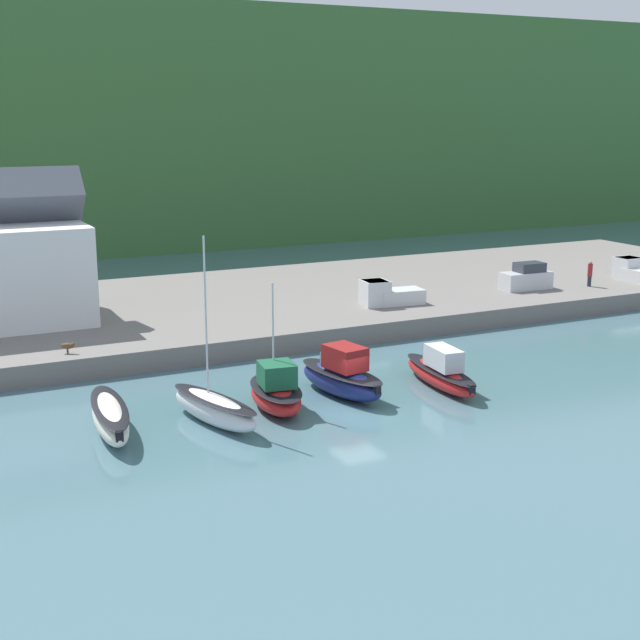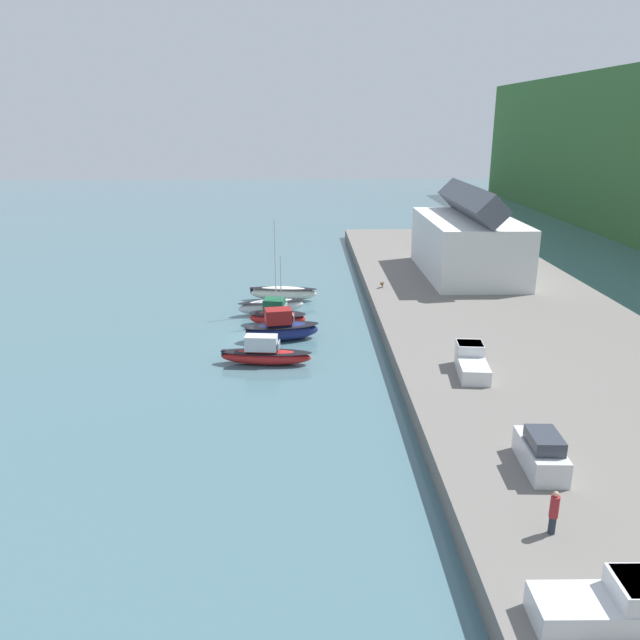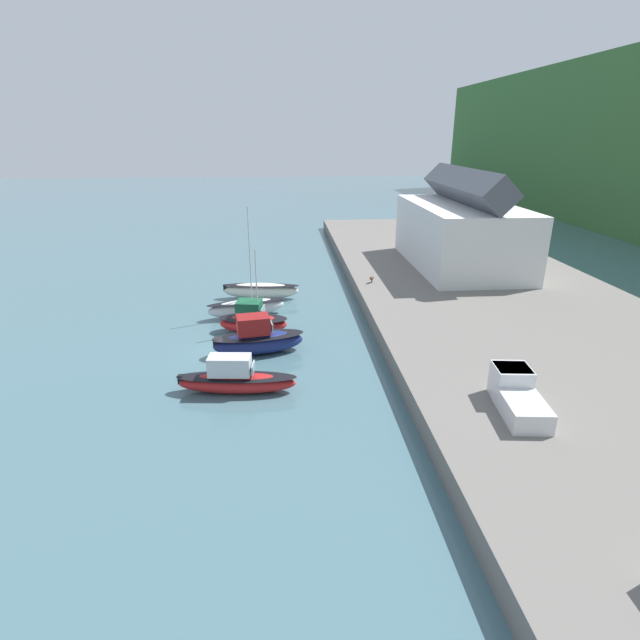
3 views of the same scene
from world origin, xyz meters
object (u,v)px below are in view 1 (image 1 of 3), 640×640
Objects in this scene: moored_boat_2 at (276,392)px; parked_car_0 at (526,278)px; moored_boat_0 at (110,417)px; moored_boat_1 at (214,408)px; moored_boat_3 at (342,377)px; moored_boat_4 at (441,373)px; pickup_truck_1 at (636,271)px; person_on_quay at (590,273)px; pickup_truck_0 at (387,294)px; dog_on_quay at (68,346)px.

moored_boat_2 is 1.59× the size of parked_car_0.
moored_boat_0 is 5.16m from moored_boat_1.
moored_boat_3 is at bearing -5.62° from moored_boat_1.
moored_boat_3 is 0.92× the size of moored_boat_4.
person_on_quay reaches higher than pickup_truck_1.
moored_boat_2 reaches higher than pickup_truck_1.
moored_boat_1 is at bearing 134.95° from pickup_truck_0.
moored_boat_2 is 21.46m from pickup_truck_0.
moored_boat_2 reaches higher than pickup_truck_0.
moored_boat_1 is at bearing 52.49° from dog_on_quay.
pickup_truck_1 reaches higher than dog_on_quay.
moored_boat_0 is at bearing -173.91° from moored_boat_2.
moored_boat_0 is 40.38m from parked_car_0.
person_on_quay is at bearing 30.07° from moored_boat_2.
pickup_truck_1 is at bearing -94.78° from parked_car_0.
parked_car_0 reaches higher than moored_boat_4.
moored_boat_2 is 4.31m from moored_boat_3.
pickup_truck_0 is (19.22, 15.52, 1.36)m from moored_boat_1.
dog_on_quay is (-24.16, -3.55, -0.36)m from pickup_truck_0.
pickup_truck_0 is at bearing 41.85° from moored_boat_3.
pickup_truck_1 is at bearing 0.88° from person_on_quay.
moored_boat_3 reaches higher than moored_boat_0.
dog_on_quay reaches higher than moored_boat_0.
pickup_truck_1 is at bearing -86.65° from pickup_truck_0.
moored_boat_4 is 3.57× the size of person_on_quay.
moored_boat_3 is at bearing 16.26° from moored_boat_2.
person_on_quay is at bearing 13.64° from moored_boat_3.
pickup_truck_0 is 23.99m from pickup_truck_1.
moored_boat_4 is 16.34m from pickup_truck_0.
moored_boat_1 is at bearing -159.32° from person_on_quay.
dog_on_quay is at bearing 136.02° from moored_boat_2.
pickup_truck_1 is (23.96, -1.12, 0.00)m from pickup_truck_0.
moored_boat_4 is (10.09, -0.56, -0.10)m from moored_boat_2.
moored_boat_1 is 12.99m from dog_on_quay.
pickup_truck_0 is (-13.31, -0.25, -0.10)m from parked_car_0.
moored_boat_4 is 22.19m from dog_on_quay.
parked_car_0 reaches higher than pickup_truck_1.
moored_boat_0 is 1.79× the size of parked_car_0.
moored_boat_2 is at bearing 139.73° from pickup_truck_0.
person_on_quay is (5.41, -1.45, 0.18)m from parked_car_0.
pickup_truck_0 is at bearing 36.96° from moored_boat_0.
dog_on_quay is at bearing 130.66° from moored_boat_3.
parked_car_0 is at bearing 173.67° from pickup_truck_1.
pickup_truck_0 reaches higher than moored_boat_0.
moored_boat_2 reaches higher than moored_boat_4.
moored_boat_1 reaches higher than moored_boat_3.
moored_boat_2 is at bearing -158.31° from person_on_quay.
moored_boat_3 is 28.51m from parked_car_0.
person_on_quay is at bearing -87.65° from pickup_truck_0.
person_on_quay is 42.95m from dog_on_quay.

